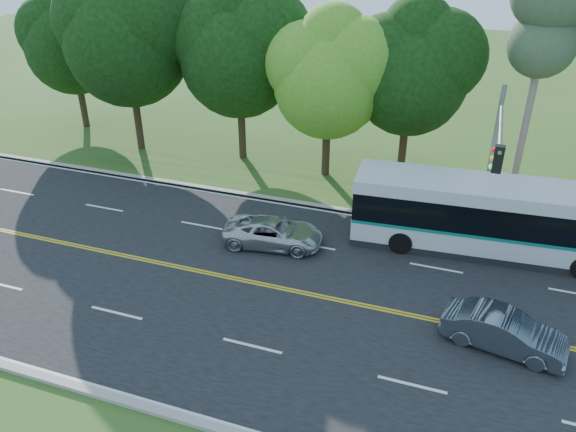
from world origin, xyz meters
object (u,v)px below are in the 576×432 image
(transit_bus, at_px, (497,219))
(sedan, at_px, (504,331))
(traffic_signal, at_px, (494,154))
(suv, at_px, (273,233))

(transit_bus, distance_m, sedan, 6.51)
(transit_bus, bearing_deg, sedan, -89.65)
(traffic_signal, bearing_deg, suv, -164.62)
(suv, bearing_deg, transit_bus, -81.90)
(traffic_signal, height_order, transit_bus, traffic_signal)
(sedan, xyz_separation_m, suv, (-9.79, 3.74, -0.06))
(traffic_signal, xyz_separation_m, suv, (-8.64, -2.38, -4.04))
(transit_bus, relative_size, suv, 2.81)
(sedan, distance_m, suv, 10.48)
(traffic_signal, distance_m, suv, 9.83)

